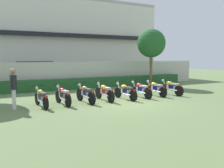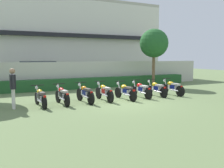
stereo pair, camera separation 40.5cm
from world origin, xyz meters
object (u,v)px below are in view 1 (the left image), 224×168
motorcycle_in_row_5 (140,89)px  motorcycle_in_row_6 (155,88)px  motorcycle_in_row_1 (63,95)px  motorcycle_in_row_3 (104,92)px  motorcycle_in_row_0 (41,97)px  tree_far_side (151,44)px  motorcycle_in_row_2 (86,93)px  parked_car (37,73)px  motorcycle_in_row_7 (171,87)px  motorcycle_in_row_4 (125,91)px  inspector_person (13,85)px

motorcycle_in_row_5 → motorcycle_in_row_6: bearing=-92.6°
motorcycle_in_row_1 → motorcycle_in_row_3: 2.18m
motorcycle_in_row_0 → motorcycle_in_row_6: 6.43m
motorcycle_in_row_1 → motorcycle_in_row_6: motorcycle_in_row_1 is taller
tree_far_side → motorcycle_in_row_0: size_ratio=2.38×
tree_far_side → motorcycle_in_row_2: bearing=-149.4°
motorcycle_in_row_2 → motorcycle_in_row_6: 4.30m
tree_far_side → motorcycle_in_row_6: 5.73m
tree_far_side → motorcycle_in_row_0: tree_far_side is taller
parked_car → motorcycle_in_row_1: (-0.62, -8.94, -0.49)m
tree_far_side → motorcycle_in_row_6: size_ratio=2.36×
motorcycle_in_row_3 → motorcycle_in_row_7: bearing=-92.7°
parked_car → tree_far_side: (7.61, -4.74, 2.29)m
motorcycle_in_row_1 → motorcycle_in_row_7: size_ratio=0.97×
motorcycle_in_row_4 → motorcycle_in_row_5: motorcycle_in_row_5 is taller
motorcycle_in_row_1 → motorcycle_in_row_7: motorcycle_in_row_7 is taller
tree_far_side → motorcycle_in_row_2: size_ratio=2.26×
motorcycle_in_row_3 → motorcycle_in_row_1: bearing=90.7°
motorcycle_in_row_2 → motorcycle_in_row_3: bearing=-90.5°
motorcycle_in_row_0 → motorcycle_in_row_5: bearing=-93.0°
motorcycle_in_row_5 → parked_car: bearing=19.1°
motorcycle_in_row_2 → motorcycle_in_row_6: bearing=-93.5°
motorcycle_in_row_6 → motorcycle_in_row_0: bearing=87.7°
motorcycle_in_row_3 → motorcycle_in_row_6: 3.24m
motorcycle_in_row_1 → motorcycle_in_row_3: bearing=-92.4°
motorcycle_in_row_1 → motorcycle_in_row_3: (2.18, 0.07, 0.01)m
motorcycle_in_row_1 → motorcycle_in_row_4: motorcycle_in_row_1 is taller
parked_car → motorcycle_in_row_5: (3.75, -8.90, -0.49)m
tree_far_side → motorcycle_in_row_0: (-9.24, -4.25, -2.79)m
motorcycle_in_row_0 → inspector_person: size_ratio=1.05×
motorcycle_in_row_1 → motorcycle_in_row_4: size_ratio=0.94×
motorcycle_in_row_1 → inspector_person: inspector_person is taller
motorcycle_in_row_1 → motorcycle_in_row_5: bearing=-93.6°
motorcycle_in_row_0 → motorcycle_in_row_3: size_ratio=0.93×
motorcycle_in_row_3 → motorcycle_in_row_5: bearing=-91.8°
tree_far_side → inspector_person: size_ratio=2.50×
parked_car → motorcycle_in_row_3: bearing=-74.2°
motorcycle_in_row_7 → motorcycle_in_row_4: bearing=85.4°
motorcycle_in_row_5 → motorcycle_in_row_7: 2.11m
motorcycle_in_row_6 → motorcycle_in_row_4: bearing=91.5°
motorcycle_in_row_2 → motorcycle_in_row_6: (4.30, 0.07, -0.02)m
motorcycle_in_row_0 → motorcycle_in_row_7: size_ratio=0.99×
parked_car → motorcycle_in_row_5: 9.67m
motorcycle_in_row_1 → motorcycle_in_row_6: size_ratio=0.98×
motorcycle_in_row_0 → motorcycle_in_row_6: same height
inspector_person → motorcycle_in_row_4: bearing=-1.6°
parked_car → motorcycle_in_row_3: size_ratio=2.37×
tree_far_side → motorcycle_in_row_6: (-2.81, -4.13, -2.79)m
motorcycle_in_row_7 → inspector_person: (-8.61, 0.09, 0.59)m
parked_car → motorcycle_in_row_6: bearing=-55.8°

